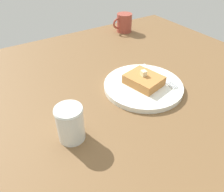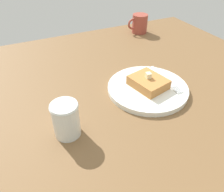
{
  "view_description": "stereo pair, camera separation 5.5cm",
  "coord_description": "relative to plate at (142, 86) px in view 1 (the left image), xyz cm",
  "views": [
    {
      "loc": [
        36.86,
        42.05,
        41.09
      ],
      "look_at": [
        13.21,
        4.99,
        7.3
      ],
      "focal_mm": 35.0,
      "sensor_mm": 36.0,
      "label": 1
    },
    {
      "loc": [
        32.01,
        44.73,
        41.09
      ],
      "look_at": [
        13.21,
        4.99,
        7.3
      ],
      "focal_mm": 35.0,
      "sensor_mm": 36.0,
      "label": 2
    }
  ],
  "objects": [
    {
      "name": "syrup_jar",
      "position": [
        25.89,
        6.57,
        3.12
      ],
      "size": [
        6.33,
        6.33,
        8.68
      ],
      "color": "#341308",
      "rests_on": "table_surface"
    },
    {
      "name": "table_surface",
      "position": [
        -0.26,
        -1.7,
        -2.28
      ],
      "size": [
        100.59,
        100.59,
        2.8
      ],
      "primitive_type": "cube",
      "color": "brown",
      "rests_on": "ground"
    },
    {
      "name": "coffee_mug",
      "position": [
        -21.59,
        -40.64,
        3.2
      ],
      "size": [
        9.53,
        6.82,
        8.12
      ],
      "color": "#9C4235",
      "rests_on": "table_surface"
    },
    {
      "name": "butter_pat_primary",
      "position": [
        0.0,
        -0.34,
        4.18
      ],
      "size": [
        1.61,
        1.75,
        1.58
      ],
      "primitive_type": "cube",
      "rotation": [
        0.0,
        0.0,
        1.44
      ],
      "color": "beige",
      "rests_on": "toast_slice_center"
    },
    {
      "name": "fork",
      "position": [
        -7.02,
        0.11,
        0.81
      ],
      "size": [
        2.46,
        16.06,
        0.36
      ],
      "color": "silver",
      "rests_on": "plate"
    },
    {
      "name": "toast_slice_center",
      "position": [
        0.0,
        0.0,
        2.01
      ],
      "size": [
        10.32,
        11.58,
        2.76
      ],
      "primitive_type": "cube",
      "rotation": [
        0.0,
        0.0,
        0.23
      ],
      "color": "#BC7A3E",
      "rests_on": "plate"
    },
    {
      "name": "plate",
      "position": [
        0.0,
        0.0,
        0.0
      ],
      "size": [
        23.56,
        23.56,
        1.51
      ],
      "color": "white",
      "rests_on": "table_surface"
    }
  ]
}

